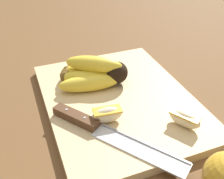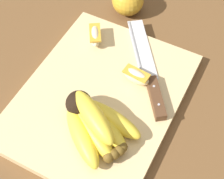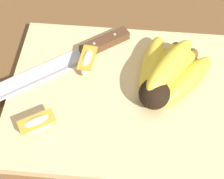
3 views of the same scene
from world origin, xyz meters
The scene contains 7 objects.
ground_plane centered at (0.00, 0.00, 0.00)m, with size 6.00×6.00×0.00m, color brown.
cutting_board centered at (-0.02, 0.01, 0.01)m, with size 0.40×0.31×0.02m, color #DBBC84.
banana_bunch centered at (0.06, 0.04, 0.05)m, with size 0.15×0.17×0.07m.
chefs_knife centered at (-0.10, 0.09, 0.03)m, with size 0.24×0.19×0.02m.
apple_wedge_near centered at (-0.15, -0.07, 0.04)m, with size 0.07×0.05×0.03m.
apple_wedge_middle centered at (-0.08, 0.06, 0.04)m, with size 0.03×0.06×0.03m.
whole_apple centered at (-0.29, -0.06, 0.04)m, with size 0.08×0.08×0.09m.
Camera 2 is at (0.34, 0.23, 0.64)m, focal length 57.86 mm.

